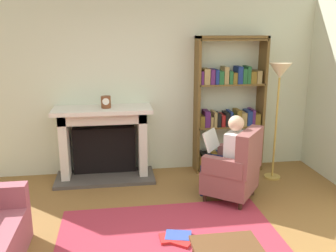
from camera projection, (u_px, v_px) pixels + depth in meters
back_wall at (149, 85)px, 5.68m from camera, size 5.60×0.10×2.70m
area_rug at (171, 244)px, 3.87m from camera, size 2.40×1.80×0.01m
fireplace at (104, 140)px, 5.54m from camera, size 1.46×0.64×1.09m
mantel_clock at (106, 102)px, 5.30m from camera, size 0.14×0.14×0.17m
bookshelf at (229, 109)px, 5.75m from camera, size 1.07×0.32×2.10m
armchair_reading at (235, 169)px, 4.80m from camera, size 0.88×0.89×0.97m
seated_reader at (227, 154)px, 4.81m from camera, size 0.59×0.57×1.14m
scattered_books at (177, 238)px, 3.94m from camera, size 0.38×0.37×0.03m
floor_lamp at (279, 81)px, 5.26m from camera, size 0.32×0.32×1.73m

